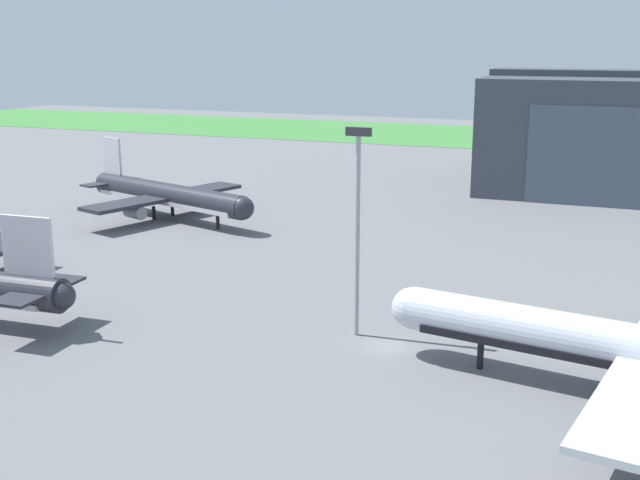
# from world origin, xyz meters

# --- Properties ---
(ground_plane) EXTENTS (440.00, 440.00, 0.00)m
(ground_plane) POSITION_xyz_m (0.00, 0.00, 0.00)
(ground_plane) COLOR slate
(grass_field_strip) EXTENTS (440.00, 56.00, 0.08)m
(grass_field_strip) POSITION_xyz_m (0.00, 170.00, 0.04)
(grass_field_strip) COLOR #3F813B
(grass_field_strip) RESTS_ON ground_plane
(airliner_far_left) EXTENTS (34.80, 29.02, 11.89)m
(airliner_far_left) POSITION_xyz_m (-48.44, 40.22, 3.77)
(airliner_far_left) COLOR #282B33
(airliner_far_left) RESTS_ON ground_plane
(apron_light_mast) EXTENTS (2.40, 0.50, 20.03)m
(apron_light_mast) POSITION_xyz_m (-3.69, 1.83, 11.67)
(apron_light_mast) COLOR #99999E
(apron_light_mast) RESTS_ON ground_plane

